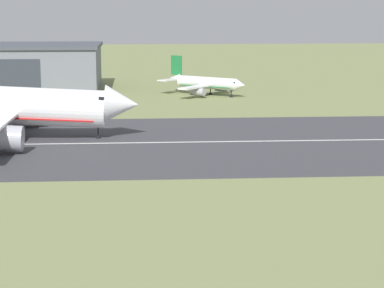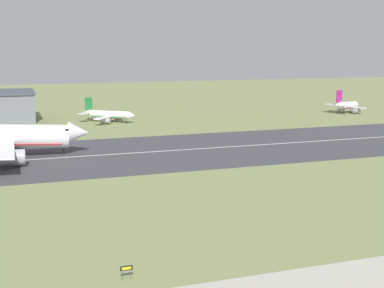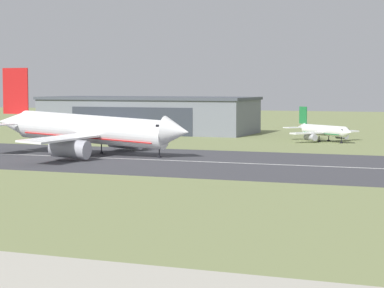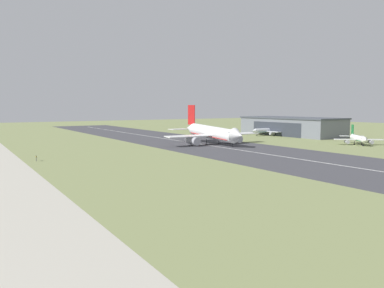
{
  "view_description": "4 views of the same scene",
  "coord_description": "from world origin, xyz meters",
  "views": [
    {
      "loc": [
        -13.96,
        5.37,
        21.78
      ],
      "look_at": [
        -7.47,
        95.45,
        4.99
      ],
      "focal_mm": 70.0,
      "sensor_mm": 36.0,
      "label": 1
    },
    {
      "loc": [
        -34.56,
        -16.39,
        27.98
      ],
      "look_at": [
        3.62,
        93.21,
        7.31
      ],
      "focal_mm": 50.0,
      "sensor_mm": 36.0,
      "label": 2
    },
    {
      "loc": [
        42.68,
        -16.54,
        15.23
      ],
      "look_at": [
        -6.36,
        110.39,
        4.67
      ],
      "focal_mm": 70.0,
      "sensor_mm": 36.0,
      "label": 3
    },
    {
      "loc": [
        113.01,
        22.22,
        18.36
      ],
      "look_at": [
        -0.42,
        93.65,
        5.03
      ],
      "focal_mm": 35.0,
      "sensor_mm": 36.0,
      "label": 4
    }
  ],
  "objects": [
    {
      "name": "ground_plane",
      "position": [
        0.0,
        61.83,
        0.0
      ],
      "size": [
        745.74,
        745.74,
        0.0
      ],
      "primitive_type": "plane",
      "color": "#7A8451"
    },
    {
      "name": "runway_strip",
      "position": [
        0.0,
        123.66,
        0.03
      ],
      "size": [
        505.74,
        51.83,
        0.06
      ],
      "primitive_type": "cube",
      "color": "#3D3D42",
      "rests_on": "ground_plane"
    },
    {
      "name": "runway_centreline",
      "position": [
        0.0,
        123.66,
        0.07
      ],
      "size": [
        455.16,
        0.7,
        0.01
      ],
      "primitive_type": "cube",
      "color": "silver",
      "rests_on": "runway_strip"
    },
    {
      "name": "hangar_building",
      "position": [
        -58.86,
        206.41,
        5.88
      ],
      "size": [
        69.9,
        27.35,
        11.73
      ],
      "color": "slate",
      "rests_on": "ground_plane"
    },
    {
      "name": "airplane_landing",
      "position": [
        -37.26,
        128.5,
        5.53
      ],
      "size": [
        47.96,
        51.47,
        19.35
      ],
      "color": "white",
      "rests_on": "ground_plane"
    },
    {
      "name": "airplane_parked_west",
      "position": [
        -65.18,
        192.15,
        3.13
      ],
      "size": [
        22.78,
        25.82,
        9.54
      ],
      "color": "silver",
      "rests_on": "ground_plane"
    },
    {
      "name": "airplane_parked_centre",
      "position": [
        2.63,
        187.44,
        2.99
      ],
      "size": [
        21.49,
        21.28,
        9.41
      ],
      "color": "white",
      "rests_on": "ground_plane"
    }
  ]
}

